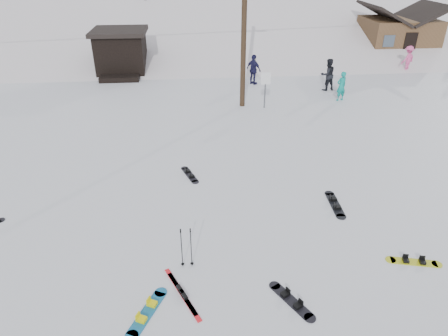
{
  "coord_description": "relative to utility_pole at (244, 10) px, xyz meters",
  "views": [
    {
      "loc": [
        -0.71,
        -5.71,
        7.26
      ],
      "look_at": [
        0.23,
        4.83,
        1.4
      ],
      "focal_mm": 32.0,
      "sensor_mm": 36.0,
      "label": 1
    }
  ],
  "objects": [
    {
      "name": "ground",
      "position": [
        -2.0,
        -14.0,
        -4.68
      ],
      "size": [
        200.0,
        200.0,
        0.0
      ],
      "primitive_type": "plane",
      "color": "white",
      "rests_on": "ground"
    },
    {
      "name": "ski_slope",
      "position": [
        -2.0,
        41.0,
        -16.68
      ],
      "size": [
        60.0,
        85.24,
        65.97
      ],
      "primitive_type": "cube",
      "rotation": [
        0.31,
        0.0,
        0.0
      ],
      "color": "white",
      "rests_on": "ground"
    },
    {
      "name": "ridge_right",
      "position": [
        36.0,
        36.0,
        -15.68
      ],
      "size": [
        45.66,
        93.98,
        54.59
      ],
      "primitive_type": "cube",
      "rotation": [
        0.21,
        -0.05,
        -0.12
      ],
      "color": "white",
      "rests_on": "ground"
    },
    {
      "name": "utility_pole",
      "position": [
        0.0,
        0.0,
        0.0
      ],
      "size": [
        2.0,
        0.26,
        9.0
      ],
      "color": "#3A2819",
      "rests_on": "ground"
    },
    {
      "name": "trail_sign",
      "position": [
        1.1,
        -0.42,
        -3.41
      ],
      "size": [
        0.5,
        0.09,
        1.85
      ],
      "color": "#595B60",
      "rests_on": "ground"
    },
    {
      "name": "lift_hut",
      "position": [
        -7.0,
        6.94,
        -3.32
      ],
      "size": [
        3.4,
        4.1,
        2.75
      ],
      "color": "black",
      "rests_on": "ground"
    },
    {
      "name": "cabin",
      "position": [
        13.0,
        10.0,
        -3.2
      ],
      "size": [
        5.39,
        4.4,
        3.77
      ],
      "color": "brown",
      "rests_on": "ground"
    },
    {
      "name": "hero_snowboard",
      "position": [
        -3.89,
        -13.27,
        -4.65
      ],
      "size": [
        0.86,
        1.48,
        0.11
      ],
      "rotation": [
        0.0,
        0.0,
        1.13
      ],
      "color": "#1A73A9",
      "rests_on": "ground"
    },
    {
      "name": "hero_skis",
      "position": [
        -3.1,
        -12.76,
        -4.65
      ],
      "size": [
        0.9,
        1.76,
        0.1
      ],
      "rotation": [
        0.0,
        0.0,
        0.44
      ],
      "color": "red",
      "rests_on": "ground"
    },
    {
      "name": "ski_poles",
      "position": [
        -2.96,
        -11.79,
        -4.07
      ],
      "size": [
        0.33,
        0.09,
        1.19
      ],
      "color": "black",
      "rests_on": "ground"
    },
    {
      "name": "board_scatter_b",
      "position": [
        -2.84,
        -7.08,
        -4.66
      ],
      "size": [
        0.63,
        1.3,
        0.1
      ],
      "rotation": [
        0.0,
        0.0,
        1.92
      ],
      "color": "black",
      "rests_on": "ground"
    },
    {
      "name": "board_scatter_d",
      "position": [
        -0.54,
        -13.22,
        -4.65
      ],
      "size": [
        0.86,
        1.3,
        0.1
      ],
      "rotation": [
        0.0,
        0.0,
        -1.05
      ],
      "color": "black",
      "rests_on": "ground"
    },
    {
      "name": "board_scatter_e",
      "position": [
        2.97,
        -12.21,
        -4.66
      ],
      "size": [
        1.4,
        0.54,
        0.1
      ],
      "rotation": [
        0.0,
        0.0,
        -0.23
      ],
      "color": "yellow",
      "rests_on": "ground"
    },
    {
      "name": "board_scatter_f",
      "position": [
        1.79,
        -9.41,
        -4.65
      ],
      "size": [
        0.36,
        1.63,
        0.11
      ],
      "rotation": [
        0.0,
        0.0,
        1.53
      ],
      "color": "black",
      "rests_on": "ground"
    },
    {
      "name": "skier_teal",
      "position": [
        5.36,
        0.36,
        -3.9
      ],
      "size": [
        0.66,
        0.55,
        1.56
      ],
      "primitive_type": "imported",
      "rotation": [
        0.0,
        0.0,
        3.49
      ],
      "color": "#0E8E82",
      "rests_on": "ground"
    },
    {
      "name": "skier_dark",
      "position": [
        5.19,
        2.17,
        -3.78
      ],
      "size": [
        1.02,
        0.88,
        1.8
      ],
      "primitive_type": "imported",
      "rotation": [
        0.0,
        0.0,
        3.4
      ],
      "color": "black",
      "rests_on": "ground"
    },
    {
      "name": "skier_pink",
      "position": [
        11.74,
        5.63,
        -3.85
      ],
      "size": [
        1.24,
        1.05,
        1.66
      ],
      "primitive_type": "imported",
      "rotation": [
        0.0,
        0.0,
        3.63
      ],
      "color": "#E95295",
      "rests_on": "ground"
    },
    {
      "name": "skier_navy",
      "position": [
        1.15,
        3.66,
        -3.8
      ],
      "size": [
        1.0,
        1.07,
        1.77
      ],
      "primitive_type": "imported",
      "rotation": [
        0.0,
        0.0,
        2.28
      ],
      "color": "#1A193F",
      "rests_on": "ground"
    }
  ]
}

